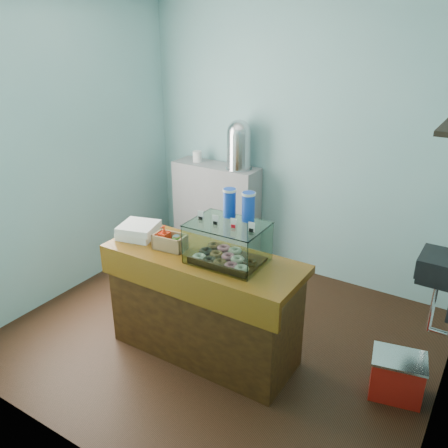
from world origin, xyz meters
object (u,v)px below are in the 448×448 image
Objects in this scene: display_case at (229,239)px; red_cooler at (397,376)px; counter at (203,304)px; coffee_urn at (239,144)px.

display_case is 1.32× the size of red_cooler.
red_cooler is at bearing 12.75° from counter.
red_cooler is at bearing 11.43° from display_case.
coffee_urn reaches higher than display_case.
counter is 2.82× the size of display_case.
counter is 1.54m from red_cooler.
display_case is 1.58m from red_cooler.
display_case is at bearing 12.52° from counter.
counter is at bearing -168.85° from display_case.
counter is at bearing -68.89° from coffee_urn.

